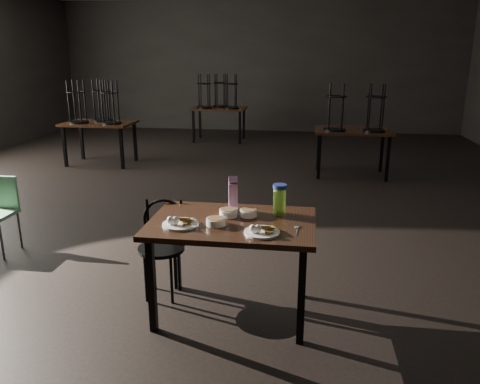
% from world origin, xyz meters
% --- Properties ---
extents(room, '(12.00, 12.04, 3.22)m').
position_xyz_m(room, '(-0.06, 0.01, 2.33)').
color(room, black).
rests_on(room, ground).
extents(main_table, '(1.20, 0.80, 0.75)m').
position_xyz_m(main_table, '(0.77, -2.87, 0.67)').
color(main_table, black).
rests_on(main_table, ground).
extents(plate_left, '(0.26, 0.26, 0.08)m').
position_xyz_m(plate_left, '(0.42, -3.02, 0.77)').
color(plate_left, white).
rests_on(plate_left, main_table).
extents(plate_right, '(0.24, 0.24, 0.08)m').
position_xyz_m(plate_right, '(1.00, -3.09, 0.77)').
color(plate_right, white).
rests_on(plate_right, main_table).
extents(bowl_near, '(0.14, 0.14, 0.05)m').
position_xyz_m(bowl_near, '(0.72, -2.77, 0.78)').
color(bowl_near, white).
rests_on(bowl_near, main_table).
extents(bowl_far, '(0.13, 0.13, 0.05)m').
position_xyz_m(bowl_far, '(0.87, -2.75, 0.78)').
color(bowl_far, white).
rests_on(bowl_far, main_table).
extents(bowl_big, '(0.14, 0.14, 0.05)m').
position_xyz_m(bowl_big, '(0.67, -2.97, 0.78)').
color(bowl_big, white).
rests_on(bowl_big, main_table).
extents(juice_carton, '(0.08, 0.08, 0.27)m').
position_xyz_m(juice_carton, '(0.74, -2.64, 0.88)').
color(juice_carton, '#811774').
rests_on(juice_carton, main_table).
extents(water_bottle, '(0.14, 0.14, 0.23)m').
position_xyz_m(water_bottle, '(1.09, -2.67, 0.87)').
color(water_bottle, '#A2ED45').
rests_on(water_bottle, main_table).
extents(spoon, '(0.04, 0.19, 0.01)m').
position_xyz_m(spoon, '(1.24, -2.95, 0.75)').
color(spoon, silver).
rests_on(spoon, main_table).
extents(bentwood_chair, '(0.38, 0.37, 0.78)m').
position_xyz_m(bentwood_chair, '(0.16, -2.63, 0.47)').
color(bentwood_chair, black).
rests_on(bentwood_chair, ground).
extents(bg_table_left, '(1.20, 0.80, 1.48)m').
position_xyz_m(bg_table_left, '(-2.37, 1.78, 0.78)').
color(bg_table_left, black).
rests_on(bg_table_left, ground).
extents(bg_table_right, '(1.20, 0.80, 1.48)m').
position_xyz_m(bg_table_right, '(2.00, 1.55, 0.75)').
color(bg_table_right, black).
rests_on(bg_table_right, ground).
extents(bg_table_far, '(1.20, 0.80, 1.48)m').
position_xyz_m(bg_table_far, '(-0.70, 4.37, 0.78)').
color(bg_table_far, black).
rests_on(bg_table_far, ground).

